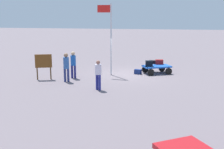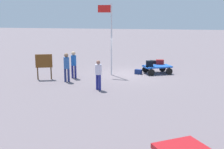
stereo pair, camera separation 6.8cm
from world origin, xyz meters
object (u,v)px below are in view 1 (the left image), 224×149
Objects in this scene: worker_trailing at (73,63)px; signboard at (44,63)px; suitcase_maroon at (153,62)px; worker_supervisor at (66,65)px; luggage_cart at (156,68)px; worker_lead at (98,73)px; suitcase_tan at (159,62)px; flagpole at (110,34)px; suitcase_dark at (149,64)px; suitcase_navy at (138,72)px.

worker_trailing is 1.09× the size of signboard.
signboard is at bearing 30.09° from suitcase_maroon.
suitcase_maroon is 6.59m from worker_supervisor.
worker_trailing is (5.22, 2.48, 0.61)m from luggage_cart.
worker_lead reaches higher than suitcase_maroon.
suitcase_tan is 0.33× the size of worker_trailing.
luggage_cart is at bearing 110.17° from suitcase_maroon.
signboard is at bearing -24.41° from worker_lead.
worker_supervisor reaches higher than suitcase_maroon.
suitcase_tan is at bearing -143.38° from worker_supervisor.
worker_trailing reaches higher than worker_lead.
suitcase_tan is at bearing -150.12° from worker_trailing.
signboard is (1.74, 0.68, 0.03)m from worker_trailing.
luggage_cart is 4.07m from flagpole.
worker_lead is 0.35× the size of flagpole.
suitcase_maroon is 0.39× the size of worker_lead.
worker_lead is at bearing 60.56° from suitcase_tan.
flagpole is (2.63, 0.69, 2.05)m from suitcase_dark.
suitcase_maroon is at bearing -12.52° from suitcase_tan.
luggage_cart is 7.66m from signboard.
luggage_cart is 6.40m from worker_supervisor.
worker_trailing is 1.00m from worker_supervisor.
suitcase_maroon reaches higher than luggage_cart.
worker_lead is at bearing 132.12° from worker_trailing.
suitcase_navy is at bearing -160.54° from flagpole.
suitcase_navy is 0.11× the size of flagpole.
signboard is at bearing -11.15° from worker_supervisor.
suitcase_dark is 0.11× the size of flagpole.
suitcase_dark reaches higher than luggage_cart.
suitcase_navy is 3.31m from flagpole.
worker_lead is (2.97, 4.97, 0.55)m from luggage_cart.
suitcase_tan is at bearing -152.09° from signboard.
worker_supervisor is 3.73m from flagpole.
suitcase_navy is at bearing -142.87° from worker_supervisor.
flagpole reaches higher than signboard.
signboard is (3.98, -1.81, 0.09)m from worker_lead.
luggage_cart is at bearing -146.90° from worker_supervisor.
suitcase_maroon is 3.97m from flagpole.
suitcase_dark is at bearing -177.92° from suitcase_navy.
worker_supervisor is (5.33, 3.48, 0.63)m from luggage_cart.
worker_trailing is at bearing 29.88° from suitcase_tan.
worker_lead is 0.93× the size of worker_supervisor.
flagpole reaches higher than luggage_cart.
suitcase_maroon is 0.13× the size of flagpole.
worker_trailing is (2.25, -2.48, 0.06)m from worker_lead.
luggage_cart is 1.30× the size of worker_lead.
suitcase_dark is 0.33× the size of signboard.
worker_supervisor reaches higher than suitcase_navy.
suitcase_navy is (1.43, 1.00, -0.57)m from suitcase_tan.
suitcase_dark is 0.96m from suitcase_navy.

